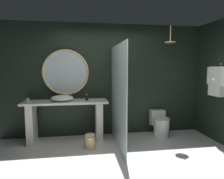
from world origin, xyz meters
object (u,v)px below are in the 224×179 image
object	(u,v)px
vessel_sink	(62,98)
round_wall_mirror	(66,72)
soap_dispenser	(87,98)
rain_shower_head	(170,41)
toilet	(160,124)
hanging_bathrobe	(217,80)
waste_bin	(90,141)
tumbler_cup	(28,100)

from	to	relation	value
vessel_sink	round_wall_mirror	xyz separation A→B (m)	(0.07, 0.27, 0.54)
soap_dispenser	round_wall_mirror	bearing A→B (deg)	148.83
round_wall_mirror	soap_dispenser	bearing A→B (deg)	-31.17
rain_shower_head	toilet	size ratio (longest dim) A/B	0.65
round_wall_mirror	toilet	bearing A→B (deg)	-6.94
soap_dispenser	hanging_bathrobe	xyz separation A→B (m)	(2.67, -0.59, 0.40)
round_wall_mirror	vessel_sink	bearing A→B (deg)	-104.83
round_wall_mirror	toilet	world-z (taller)	round_wall_mirror
hanging_bathrobe	waste_bin	bearing A→B (deg)	178.43
tumbler_cup	vessel_sink	bearing A→B (deg)	1.57
hanging_bathrobe	vessel_sink	bearing A→B (deg)	169.50
round_wall_mirror	hanging_bathrobe	size ratio (longest dim) A/B	1.52
waste_bin	soap_dispenser	bearing A→B (deg)	94.06
tumbler_cup	round_wall_mirror	size ratio (longest dim) A/B	0.08
soap_dispenser	toilet	xyz separation A→B (m)	(1.71, 0.01, -0.67)
toilet	waste_bin	bearing A→B (deg)	-162.56
rain_shower_head	round_wall_mirror	bearing A→B (deg)	168.34
tumbler_cup	toilet	xyz separation A→B (m)	(2.93, 0.02, -0.65)
hanging_bathrobe	waste_bin	distance (m)	2.89
toilet	waste_bin	distance (m)	1.76
tumbler_cup	toilet	world-z (taller)	tumbler_cup
rain_shower_head	hanging_bathrobe	bearing A→B (deg)	-24.39
hanging_bathrobe	toilet	xyz separation A→B (m)	(-0.96, 0.60, -1.07)
hanging_bathrobe	waste_bin	size ratio (longest dim) A/B	2.22
vessel_sink	waste_bin	world-z (taller)	vessel_sink
round_wall_mirror	rain_shower_head	size ratio (longest dim) A/B	2.80
round_wall_mirror	tumbler_cup	bearing A→B (deg)	-159.65
round_wall_mirror	waste_bin	bearing A→B (deg)	-58.08
round_wall_mirror	hanging_bathrobe	world-z (taller)	round_wall_mirror
tumbler_cup	hanging_bathrobe	bearing A→B (deg)	-8.37
tumbler_cup	rain_shower_head	distance (m)	3.28
rain_shower_head	toilet	world-z (taller)	rain_shower_head
toilet	soap_dispenser	bearing A→B (deg)	-179.61
soap_dispenser	round_wall_mirror	size ratio (longest dim) A/B	0.14
toilet	waste_bin	world-z (taller)	toilet
hanging_bathrobe	toilet	size ratio (longest dim) A/B	1.20
tumbler_cup	soap_dispenser	xyz separation A→B (m)	(1.23, 0.01, 0.02)
vessel_sink	hanging_bathrobe	distance (m)	3.28
hanging_bathrobe	toilet	bearing A→B (deg)	148.25
toilet	rain_shower_head	bearing A→B (deg)	-64.80
rain_shower_head	toilet	bearing A→B (deg)	115.20
tumbler_cup	waste_bin	distance (m)	1.56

